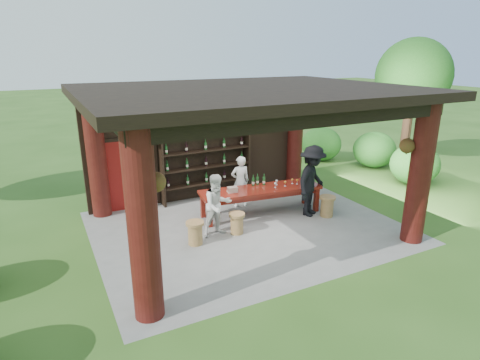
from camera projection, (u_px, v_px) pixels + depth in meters
name	position (u px, v px, depth m)	size (l,w,h in m)	color
ground	(247.00, 227.00, 10.24)	(90.00, 90.00, 0.00)	#2D5119
pavilion	(239.00, 142.00, 9.94)	(7.50, 6.00, 3.60)	slate
wine_shelf	(206.00, 159.00, 11.90)	(2.79, 0.42, 2.45)	black
tasting_table	(261.00, 192.00, 10.87)	(3.41, 1.25, 0.75)	#63130E
stool_near_left	(237.00, 223.00, 9.81)	(0.40, 0.40, 0.52)	olive
stool_near_right	(327.00, 206.00, 10.83)	(0.43, 0.43, 0.57)	olive
stool_far_left	(195.00, 232.00, 9.25)	(0.42, 0.42, 0.56)	olive
host	(240.00, 182.00, 11.39)	(0.55, 0.36, 1.50)	white
guest_woman	(217.00, 205.00, 9.60)	(0.74, 0.58, 1.53)	silver
guest_man	(312.00, 181.00, 10.73)	(1.25, 0.72, 1.94)	black
table_bottles	(258.00, 180.00, 11.06)	(0.38, 0.18, 0.31)	#194C1E
table_glasses	(285.00, 183.00, 11.05)	(0.77, 0.27, 0.15)	silver
napkin_basket	(232.00, 190.00, 10.52)	(0.26, 0.18, 0.14)	#BF6672
shrubs	(329.00, 184.00, 11.79)	(14.73, 8.75, 1.36)	#194C14
trees	(316.00, 82.00, 12.32)	(21.24, 10.47, 4.80)	#3F2819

